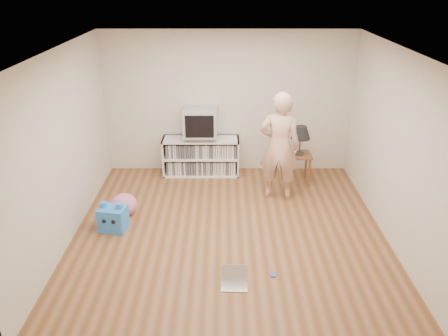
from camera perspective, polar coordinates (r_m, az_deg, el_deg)
ground at (r=6.48m, az=0.65°, el=-8.28°), size 4.50×4.50×0.00m
walls at (r=5.88m, az=0.71°, el=2.44°), size 4.52×4.52×2.60m
ceiling at (r=5.53m, az=0.78°, el=15.04°), size 4.50×4.50×0.01m
media_unit at (r=8.14m, az=-3.01°, el=1.58°), size 1.40×0.45×0.70m
dvd_deck at (r=7.98m, az=-3.08°, el=4.09°), size 0.45×0.35×0.07m
crt_tv at (r=7.88m, az=-3.13°, el=6.02°), size 0.60×0.53×0.50m
side_table at (r=7.86m, az=9.73°, el=0.92°), size 0.42×0.42×0.55m
table_lamp at (r=7.67m, az=10.00°, el=4.52°), size 0.34×0.34×0.52m
person at (r=7.10m, az=7.24°, el=2.80°), size 0.72×0.52×1.82m
laptop at (r=5.49m, az=1.36°, el=-14.36°), size 0.33×0.27×0.22m
playing_cards at (r=5.68m, az=6.44°, el=-13.69°), size 0.08×0.10×0.02m
plush_blue at (r=6.64m, az=-14.29°, el=-6.36°), size 0.43×0.38×0.44m
plush_pink at (r=7.00m, az=-12.93°, el=-4.68°), size 0.51×0.51×0.34m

